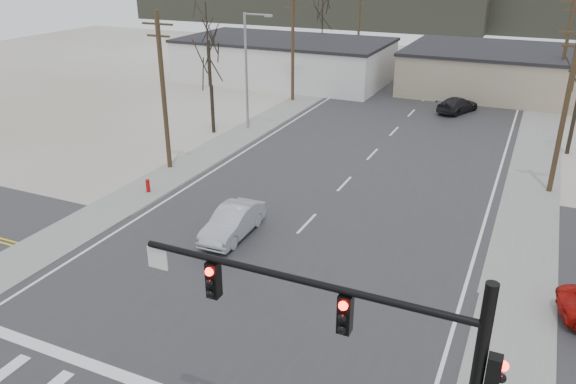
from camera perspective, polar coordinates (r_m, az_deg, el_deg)
name	(u,v)px	position (r m, az deg, el deg)	size (l,w,h in m)	color
ground	(231,304)	(23.37, -5.81, -11.30)	(140.00, 140.00, 0.00)	silver
main_road	(349,179)	(35.55, 6.27, 1.36)	(18.00, 110.00, 0.05)	#2A2A2D
cross_road	(231,304)	(23.35, -5.82, -11.26)	(90.00, 10.00, 0.04)	#2A2A2D
sidewalk_left	(240,136)	(43.91, -4.86, 5.73)	(3.00, 90.00, 0.06)	gray
sidewalk_right	(534,178)	(38.77, 23.73, 1.36)	(3.00, 90.00, 0.06)	gray
traffic_signal_mast	(389,359)	(13.52, 10.22, -16.37)	(8.95, 0.43, 7.20)	black
fire_hydrant	(148,185)	(34.20, -14.05, 0.65)	(0.24, 0.24, 0.87)	#A50C0C
building_left_far	(285,60)	(63.12, -0.33, 13.29)	(22.30, 12.30, 4.50)	silver
building_right_far	(543,74)	(61.46, 24.44, 10.89)	(26.30, 14.30, 4.30)	tan
upole_left_b	(163,90)	(36.56, -12.57, 10.12)	(2.20, 0.30, 10.00)	#412F1E
upole_left_c	(293,45)	(53.62, 0.48, 14.72)	(2.20, 0.30, 10.00)	#412F1E
upole_left_d	(359,22)	(72.20, 7.23, 16.77)	(2.20, 0.30, 10.00)	#412F1E
upole_right_a	(566,106)	(35.40, 26.39, 7.83)	(2.20, 0.30, 10.00)	#412F1E
upole_right_b	(566,49)	(57.04, 26.36, 12.91)	(2.20, 0.30, 10.00)	#412F1E
streetlight_main	(248,65)	(44.48, -4.05, 12.71)	(2.40, 0.25, 9.00)	gray
tree_left_near	(210,66)	(43.85, -7.91, 12.58)	(3.30, 3.30, 7.35)	black
tree_left_far	(322,17)	(67.27, 3.52, 17.34)	(3.96, 3.96, 8.82)	black
tree_left_mid	(207,25)	(60.16, -8.27, 16.45)	(3.96, 3.96, 8.82)	black
hill_left	(307,4)	(117.83, 1.97, 18.55)	(70.00, 18.00, 7.00)	#333026
sedan_crossing	(233,222)	(28.13, -5.64, -3.05)	(1.58, 4.53, 1.49)	#9CA0A6
car_far_a	(457,105)	(52.30, 16.83, 8.48)	(1.88, 4.63, 1.34)	black
car_far_b	(447,60)	(74.63, 15.88, 12.78)	(1.54, 3.84, 1.31)	black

